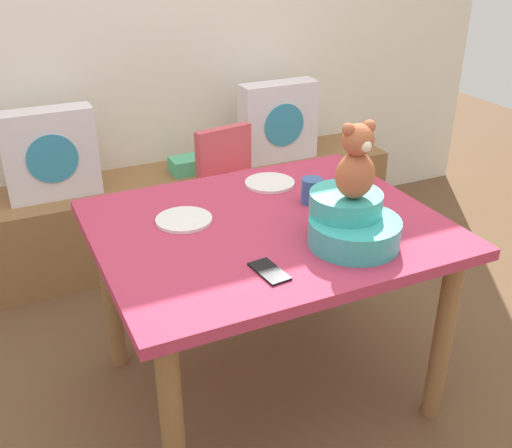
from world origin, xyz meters
name	(u,v)px	position (x,y,z in m)	size (l,w,h in m)	color
ground_plane	(266,385)	(0.00, 0.00, 0.00)	(8.00, 8.00, 0.00)	brown
back_wall	(139,6)	(0.00, 1.51, 1.30)	(4.40, 0.10, 2.60)	silver
window_bench	(169,214)	(0.00, 1.24, 0.23)	(2.60, 0.44, 0.46)	olive
pillow_floral_left	(50,154)	(-0.57, 1.22, 0.68)	(0.44, 0.15, 0.44)	silver
pillow_floral_right	(278,122)	(0.67, 1.22, 0.68)	(0.44, 0.15, 0.44)	silver
book_stack	(189,165)	(0.13, 1.24, 0.50)	(0.20, 0.14, 0.08)	#4EC289
dining_table	(268,249)	(0.00, 0.00, 0.64)	(1.19, 0.98, 0.74)	#B73351
highchair	(238,187)	(0.23, 0.80, 0.52)	(0.37, 0.49, 0.79)	#D84C59
infant_seat_teal	(351,222)	(0.18, -0.24, 0.81)	(0.30, 0.33, 0.16)	#39B2AC
teddy_bear	(356,163)	(0.18, -0.24, 1.02)	(0.13, 0.12, 0.25)	#B15D3A
ketchup_bottle	(356,161)	(0.49, 0.19, 0.83)	(0.07, 0.07, 0.18)	red
coffee_mug	(312,191)	(0.23, 0.09, 0.79)	(0.12, 0.08, 0.09)	#335999
dinner_plate_near	(270,183)	(0.16, 0.31, 0.75)	(0.20, 0.20, 0.01)	white
dinner_plate_far	(184,220)	(-0.26, 0.14, 0.75)	(0.20, 0.20, 0.01)	white
cell_phone	(269,271)	(-0.14, -0.30, 0.74)	(0.07, 0.14, 0.01)	black
table_fork	(361,202)	(0.39, 0.00, 0.74)	(0.02, 0.17, 0.01)	silver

